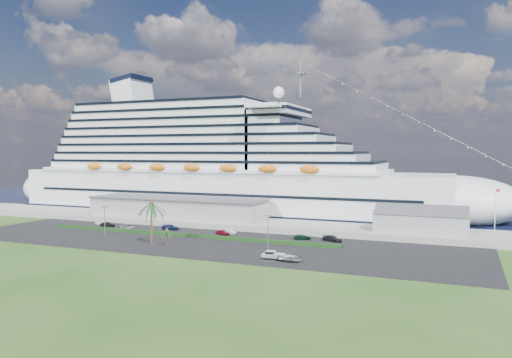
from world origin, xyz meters
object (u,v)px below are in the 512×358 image
at_px(pickup_truck, 273,255).
at_px(parked_car_3, 171,227).
at_px(cruise_ship, 219,169).
at_px(boat_trailer, 290,257).

bearing_deg(pickup_truck, parked_car_3, 148.31).
bearing_deg(cruise_ship, parked_car_3, -84.46).
bearing_deg(cruise_ship, pickup_truck, -54.68).
bearing_deg(cruise_ship, boat_trailer, -52.73).
relative_size(parked_car_3, boat_trailer, 0.93).
distance_m(cruise_ship, pickup_truck, 81.65).
bearing_deg(pickup_truck, cruise_ship, 125.32).
xyz_separation_m(cruise_ship, parked_car_3, (3.79, -39.13, -15.80)).
distance_m(cruise_ship, parked_car_3, 42.37).
xyz_separation_m(cruise_ship, pickup_truck, (46.34, -65.39, -15.58)).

